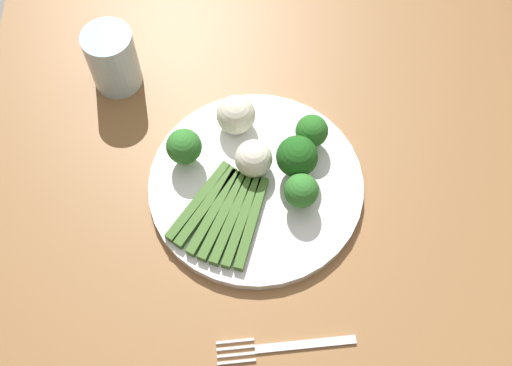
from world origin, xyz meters
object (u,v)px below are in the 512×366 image
asparagus_bundle (224,214)px  cauliflower_mid (254,159)px  broccoli_left (301,191)px  cauliflower_back_right (236,115)px  plate (256,187)px  broccoli_right (312,131)px  water_glass (113,59)px  broccoli_back (297,157)px  broccoli_near_center (184,147)px  dining_table (283,220)px  fork (284,347)px

asparagus_bundle → cauliflower_mid: bearing=174.8°
broccoli_left → cauliflower_back_right: (0.12, 0.08, -0.00)m
broccoli_left → plate: bearing=64.9°
broccoli_right → water_glass: water_glass is taller
broccoli_back → broccoli_near_center: 0.15m
broccoli_near_center → cauliflower_mid: (-0.02, -0.09, -0.01)m
cauliflower_back_right → cauliflower_mid: size_ratio=1.08×
broccoli_left → broccoli_right: size_ratio=1.02×
dining_table → water_glass: size_ratio=12.75×
broccoli_near_center → cauliflower_back_right: 0.09m
broccoli_back → cauliflower_mid: broccoli_back is taller
broccoli_left → cauliflower_mid: 0.08m
broccoli_near_center → fork: (-0.25, -0.12, -0.05)m
broccoli_back → cauliflower_back_right: bearing=46.3°
broccoli_near_center → cauliflower_mid: 0.09m
plate → cauliflower_mid: 0.04m
plate → fork: 0.21m
broccoli_right → cauliflower_back_right: bearing=72.5°
broccoli_left → cauliflower_mid: broccoli_left is taller
broccoli_back → broccoli_left: size_ratio=1.22×
cauliflower_back_right → cauliflower_mid: cauliflower_back_right is taller
cauliflower_mid → asparagus_bundle: bearing=150.3°
broccoli_back → fork: (-0.23, 0.02, -0.05)m
dining_table → broccoli_left: bearing=-151.8°
asparagus_bundle → broccoli_right: bearing=156.4°
broccoli_near_center → plate: bearing=-113.8°
plate → broccoli_near_center: (0.04, 0.09, 0.04)m
plate → fork: (-0.21, -0.03, -0.01)m
broccoli_back → broccoli_near_center: bearing=81.5°
broccoli_near_center → broccoli_right: (0.02, -0.17, -0.00)m
dining_table → water_glass: water_glass is taller
broccoli_near_center → water_glass: water_glass is taller
fork → cauliflower_mid: bearing=-86.9°
dining_table → broccoli_back: bearing=-38.3°
cauliflower_back_right → water_glass: water_glass is taller
broccoli_left → cauliflower_mid: (0.05, 0.06, -0.01)m
broccoli_left → broccoli_near_center: 0.16m
dining_table → broccoli_left: 0.16m
broccoli_back → broccoli_near_center: (0.02, 0.14, -0.01)m
fork → broccoli_left: bearing=-103.0°
broccoli_near_center → cauliflower_back_right: size_ratio=1.08×
broccoli_near_center → asparagus_bundle: bearing=-149.3°
broccoli_back → water_glass: size_ratio=0.69×
dining_table → water_glass: (0.18, 0.24, 0.16)m
plate → cauliflower_mid: (0.03, 0.00, 0.03)m
broccoli_right → dining_table: bearing=149.2°
cauliflower_mid → fork: cauliflower_mid is taller
dining_table → cauliflower_mid: bearing=62.2°
broccoli_back → water_glass: bearing=56.1°
asparagus_bundle → water_glass: water_glass is taller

